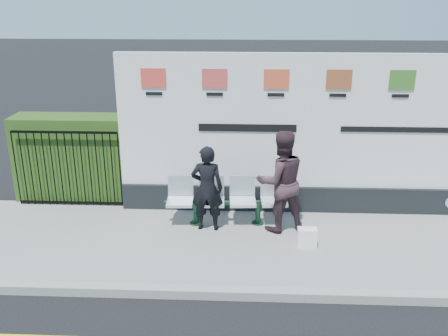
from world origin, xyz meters
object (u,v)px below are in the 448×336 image
billboard (333,146)px  bench (227,212)px  woman_right (281,181)px  woman_left (207,188)px

billboard → bench: billboard is taller
billboard → woman_right: 1.39m
billboard → woman_left: billboard is taller
woman_left → billboard: bearing=-156.1°
bench → woman_left: woman_left is taller
billboard → woman_left: bearing=-158.3°
billboard → woman_right: bearing=-139.3°
bench → woman_right: size_ratio=1.19×
billboard → woman_right: billboard is taller
bench → woman_right: woman_right is taller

